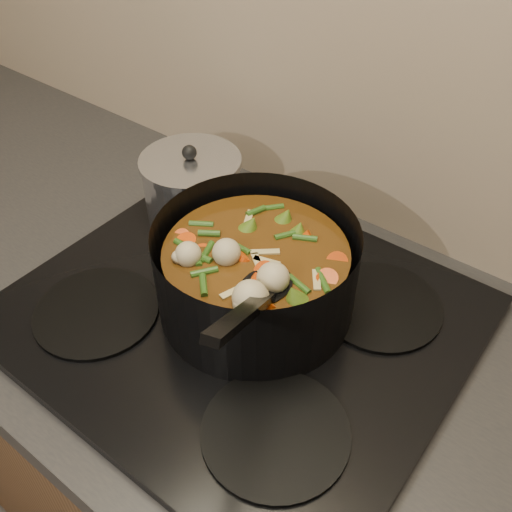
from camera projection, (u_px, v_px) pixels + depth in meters
The scene contains 4 objects.
counter at pixel (244, 470), 1.15m from camera, with size 2.64×0.64×0.91m.
stovetop at pixel (239, 314), 0.84m from camera, with size 0.62×0.54×0.03m.
stockpot at pixel (256, 273), 0.79m from camera, with size 0.30×0.37×0.21m.
saucepan at pixel (192, 187), 0.96m from camera, with size 0.17×0.17×0.14m.
Camera 1 is at (0.36, 1.50, 1.54)m, focal length 40.00 mm.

